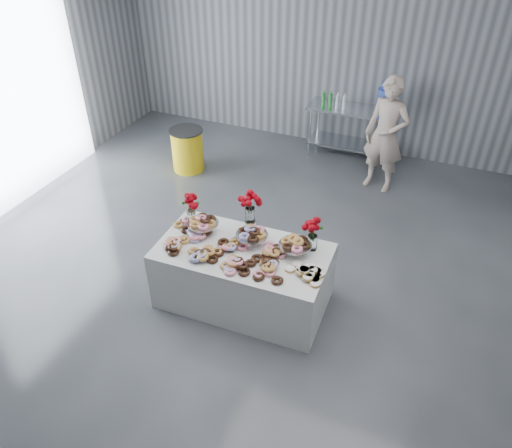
{
  "coord_description": "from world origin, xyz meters",
  "views": [
    {
      "loc": [
        1.87,
        -3.8,
        4.18
      ],
      "look_at": [
        0.1,
        0.43,
        0.89
      ],
      "focal_mm": 35.0,
      "sensor_mm": 36.0,
      "label": 1
    }
  ],
  "objects_px": {
    "display_table": "(243,276)",
    "trash_barrel": "(188,150)",
    "person": "(386,135)",
    "prep_table": "(351,124)",
    "water_jug": "(386,98)"
  },
  "relations": [
    {
      "from": "display_table",
      "to": "prep_table",
      "type": "height_order",
      "value": "prep_table"
    },
    {
      "from": "display_table",
      "to": "trash_barrel",
      "type": "distance_m",
      "value": 3.31
    },
    {
      "from": "prep_table",
      "to": "water_jug",
      "type": "height_order",
      "value": "water_jug"
    },
    {
      "from": "trash_barrel",
      "to": "display_table",
      "type": "bearing_deg",
      "value": -49.89
    },
    {
      "from": "person",
      "to": "trash_barrel",
      "type": "relative_size",
      "value": 2.51
    },
    {
      "from": "prep_table",
      "to": "water_jug",
      "type": "distance_m",
      "value": 0.73
    },
    {
      "from": "display_table",
      "to": "water_jug",
      "type": "bearing_deg",
      "value": 79.49
    },
    {
      "from": "prep_table",
      "to": "person",
      "type": "xyz_separation_m",
      "value": [
        0.7,
        -0.82,
        0.28
      ]
    },
    {
      "from": "display_table",
      "to": "prep_table",
      "type": "relative_size",
      "value": 1.27
    },
    {
      "from": "prep_table",
      "to": "trash_barrel",
      "type": "relative_size",
      "value": 2.1
    },
    {
      "from": "water_jug",
      "to": "trash_barrel",
      "type": "distance_m",
      "value": 3.33
    },
    {
      "from": "display_table",
      "to": "trash_barrel",
      "type": "relative_size",
      "value": 2.66
    },
    {
      "from": "display_table",
      "to": "trash_barrel",
      "type": "bearing_deg",
      "value": 130.11
    },
    {
      "from": "person",
      "to": "trash_barrel",
      "type": "distance_m",
      "value": 3.19
    },
    {
      "from": "display_table",
      "to": "person",
      "type": "height_order",
      "value": "person"
    }
  ]
}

